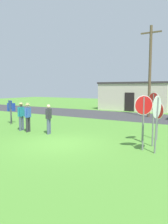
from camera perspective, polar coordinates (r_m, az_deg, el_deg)
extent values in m
plane|color=#518E33|center=(10.74, -6.10, -8.03)|extent=(80.00, 80.00, 0.00)
cube|color=#38383A|center=(20.95, 13.70, -1.19)|extent=(60.00, 6.40, 0.01)
cube|color=beige|center=(27.60, 13.09, 3.77)|extent=(7.99, 4.41, 3.09)
cube|color=#383333|center=(27.58, 13.18, 7.19)|extent=(8.19, 4.61, 0.20)
cube|color=black|center=(25.53, 11.46, 2.51)|extent=(1.10, 0.08, 2.10)
cylinder|color=brown|center=(20.90, 16.40, 9.69)|extent=(0.24, 0.24, 8.00)
cube|color=brown|center=(21.39, 16.69, 18.80)|extent=(1.80, 0.12, 0.12)
cylinder|color=slate|center=(11.22, 14.74, -2.18)|extent=(0.12, 0.11, 2.07)
cylinder|color=white|center=(11.14, 14.84, 1.59)|extent=(0.32, 0.65, 0.71)
cylinder|color=red|center=(11.15, 14.80, 1.59)|extent=(0.30, 0.60, 0.66)
cylinder|color=slate|center=(9.37, 17.91, -3.34)|extent=(0.15, 0.09, 2.26)
cylinder|color=white|center=(9.28, 18.06, 1.25)|extent=(0.15, 0.90, 0.90)
cylinder|color=red|center=(9.28, 18.01, 1.25)|extent=(0.14, 0.83, 0.84)
cylinder|color=slate|center=(9.69, 14.80, -2.96)|extent=(0.10, 0.10, 2.25)
cylinder|color=white|center=(9.60, 14.93, 1.67)|extent=(0.61, 0.57, 0.82)
cylinder|color=red|center=(9.59, 14.96, 1.66)|extent=(0.56, 0.53, 0.76)
cylinder|color=slate|center=(10.46, 17.15, -2.04)|extent=(0.10, 0.10, 2.36)
cylinder|color=white|center=(10.38, 17.30, 2.53)|extent=(0.67, 0.51, 0.83)
cylinder|color=red|center=(10.37, 17.25, 2.53)|extent=(0.62, 0.47, 0.77)
cylinder|color=slate|center=(11.88, 18.16, -2.33)|extent=(0.12, 0.13, 1.87)
cylinder|color=white|center=(11.82, 18.25, 0.40)|extent=(0.72, 0.56, 0.88)
cylinder|color=red|center=(11.81, 18.22, 0.40)|extent=(0.67, 0.52, 0.81)
cylinder|color=#4C5670|center=(14.47, -15.32, -2.74)|extent=(0.14, 0.14, 0.88)
cylinder|color=#4C5670|center=(14.31, -15.92, -2.86)|extent=(0.14, 0.14, 0.88)
cube|color=teal|center=(14.30, -15.70, 0.09)|extent=(0.25, 0.38, 0.58)
cylinder|color=teal|center=(14.47, -15.05, 0.10)|extent=(0.09, 0.09, 0.52)
cylinder|color=teal|center=(14.13, -16.36, -0.08)|extent=(0.09, 0.09, 0.52)
sphere|color=#9E7051|center=(14.26, -15.75, 1.75)|extent=(0.21, 0.21, 0.21)
cylinder|color=beige|center=(14.26, -15.76, 1.98)|extent=(0.31, 0.31, 0.02)
cylinder|color=beige|center=(14.25, -15.76, 2.18)|extent=(0.19, 0.19, 0.09)
cylinder|color=#2D2D33|center=(13.89, -13.77, -3.06)|extent=(0.14, 0.14, 0.88)
cylinder|color=#2D2D33|center=(13.72, -14.28, -3.19)|extent=(0.14, 0.14, 0.88)
cube|color=#3860B7|center=(13.71, -14.10, -0.11)|extent=(0.29, 0.40, 0.58)
cylinder|color=#3860B7|center=(13.91, -13.55, -0.09)|extent=(0.09, 0.09, 0.52)
cylinder|color=#3860B7|center=(13.51, -14.67, -0.30)|extent=(0.09, 0.09, 0.52)
sphere|color=beige|center=(13.67, -14.15, 1.61)|extent=(0.21, 0.21, 0.21)
cylinder|color=beige|center=(13.67, -14.16, 1.86)|extent=(0.32, 0.31, 0.02)
cylinder|color=beige|center=(13.66, -14.16, 2.07)|extent=(0.19, 0.19, 0.09)
cylinder|color=#4C5670|center=(13.06, -8.73, -3.54)|extent=(0.14, 0.14, 0.88)
cylinder|color=#4C5670|center=(12.86, -9.13, -3.69)|extent=(0.14, 0.14, 0.88)
cube|color=#333338|center=(12.86, -8.98, -0.41)|extent=(0.32, 0.41, 0.58)
cylinder|color=#333338|center=(13.08, -8.56, -0.38)|extent=(0.09, 0.09, 0.52)
cylinder|color=#333338|center=(12.64, -9.42, -0.62)|extent=(0.09, 0.09, 0.52)
sphere|color=beige|center=(12.82, -9.01, 1.43)|extent=(0.21, 0.21, 0.21)
cylinder|color=#4C4C51|center=(16.82, -18.18, -0.15)|extent=(0.06, 0.06, 1.73)
cube|color=#1E389E|center=(16.77, -18.24, 1.77)|extent=(0.58, 0.20, 0.60)
cylinder|color=#4C4C51|center=(17.43, -17.96, -0.30)|extent=(0.06, 0.06, 1.50)
cube|color=#1E389E|center=(17.39, -18.01, 1.18)|extent=(0.51, 0.36, 0.60)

